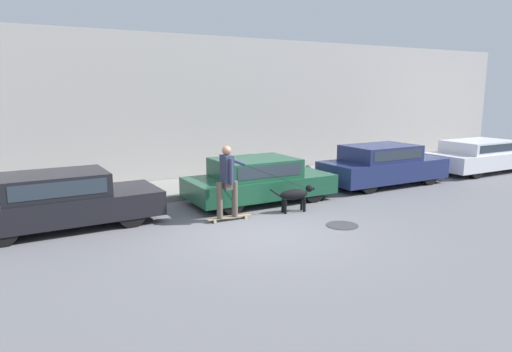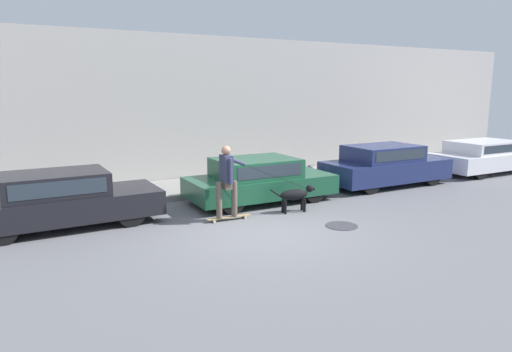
{
  "view_description": "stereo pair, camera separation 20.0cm",
  "coord_description": "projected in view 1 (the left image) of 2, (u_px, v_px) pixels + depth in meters",
  "views": [
    {
      "loc": [
        -4.81,
        -8.27,
        3.06
      ],
      "look_at": [
        0.62,
        1.47,
        0.95
      ],
      "focal_mm": 32.0,
      "sensor_mm": 36.0,
      "label": 1
    },
    {
      "loc": [
        -4.64,
        -8.37,
        3.06
      ],
      "look_at": [
        0.62,
        1.47,
        0.95
      ],
      "focal_mm": 32.0,
      "sensor_mm": 36.0,
      "label": 2
    }
  ],
  "objects": [
    {
      "name": "back_wall",
      "position": [
        169.0,
        110.0,
        14.86
      ],
      "size": [
        32.0,
        0.3,
        4.83
      ],
      "color": "#B2ADA8",
      "rests_on": "ground_plane"
    },
    {
      "name": "dog",
      "position": [
        295.0,
        195.0,
        11.55
      ],
      "size": [
        1.23,
        0.37,
        0.67
      ],
      "rotation": [
        0.0,
        0.0,
        -0.12
      ],
      "color": "black",
      "rests_on": "ground_plane"
    },
    {
      "name": "manhole_cover",
      "position": [
        342.0,
        225.0,
        10.45
      ],
      "size": [
        0.73,
        0.73,
        0.01
      ],
      "color": "#38383D",
      "rests_on": "ground_plane"
    },
    {
      "name": "skateboarder",
      "position": [
        228.0,
        178.0,
        10.66
      ],
      "size": [
        2.75,
        0.58,
        1.79
      ],
      "rotation": [
        0.0,
        0.0,
        -0.04
      ],
      "color": "beige",
      "rests_on": "ground_plane"
    },
    {
      "name": "fire_hydrant",
      "position": [
        308.0,
        175.0,
        14.52
      ],
      "size": [
        0.18,
        0.18,
        0.72
      ],
      "color": "#4C5156",
      "rests_on": "ground_plane"
    },
    {
      "name": "ground_plane",
      "position": [
        264.0,
        232.0,
        9.97
      ],
      "size": [
        36.0,
        36.0,
        0.0
      ],
      "primitive_type": "plane",
      "color": "slate"
    },
    {
      "name": "parked_car_2",
      "position": [
        383.0,
        165.0,
        14.81
      ],
      "size": [
        4.25,
        1.75,
        1.32
      ],
      "rotation": [
        0.0,
        0.0,
        0.01
      ],
      "color": "black",
      "rests_on": "ground_plane"
    },
    {
      "name": "sidewalk_curb",
      "position": [
        186.0,
        188.0,
        14.11
      ],
      "size": [
        30.0,
        2.42,
        0.15
      ],
      "color": "gray",
      "rests_on": "ground_plane"
    },
    {
      "name": "parked_car_1",
      "position": [
        258.0,
        180.0,
        12.6
      ],
      "size": [
        4.03,
        1.85,
        1.22
      ],
      "rotation": [
        0.0,
        0.0,
        0.0
      ],
      "color": "black",
      "rests_on": "ground_plane"
    },
    {
      "name": "parked_car_0",
      "position": [
        62.0,
        201.0,
        10.19
      ],
      "size": [
        4.22,
        1.79,
        1.27
      ],
      "rotation": [
        0.0,
        0.0,
        0.03
      ],
      "color": "black",
      "rests_on": "ground_plane"
    },
    {
      "name": "parked_car_3",
      "position": [
        480.0,
        156.0,
        17.21
      ],
      "size": [
        4.4,
        1.84,
        1.2
      ],
      "rotation": [
        0.0,
        0.0,
        -0.0
      ],
      "color": "black",
      "rests_on": "ground_plane"
    }
  ]
}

